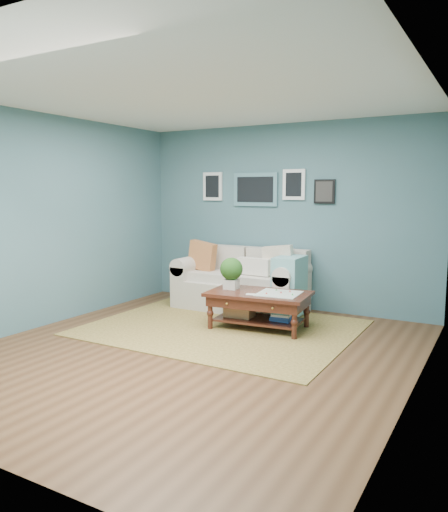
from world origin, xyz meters
The scene contains 4 objects.
room_shell centered at (-0.01, 0.06, 1.36)m, with size 5.00×5.02×2.70m.
area_rug centered at (-0.20, 0.99, 0.01)m, with size 3.22×2.57×0.01m, color brown.
loveseat centered at (-0.38, 2.03, 0.41)m, with size 1.94×0.88×1.00m.
coffee_table centered at (0.16, 1.19, 0.39)m, with size 1.32×0.85×0.88m.
Camera 1 is at (2.88, -4.35, 1.72)m, focal length 35.00 mm.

